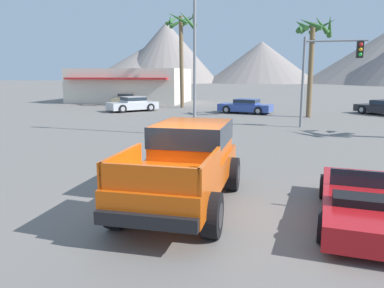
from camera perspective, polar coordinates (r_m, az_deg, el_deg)
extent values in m
plane|color=slate|center=(8.84, -2.04, -9.85)|extent=(320.00, 320.00, 0.00)
cube|color=#CC4C0C|center=(8.78, -1.39, -4.57)|extent=(1.98, 4.99, 0.57)
cube|color=#CC4C0C|center=(9.58, 0.09, 0.91)|extent=(1.78, 2.21, 0.80)
cube|color=#1E2833|center=(9.55, 0.09, 1.76)|extent=(1.81, 2.26, 0.51)
cube|color=#CC4C0C|center=(7.67, -10.61, -2.94)|extent=(0.11, 1.99, 0.48)
cube|color=#CC4C0C|center=(7.15, 2.81, -3.77)|extent=(0.11, 1.99, 0.48)
cube|color=#CC4C0C|center=(6.49, -6.66, -5.32)|extent=(1.81, 0.11, 0.48)
cube|color=black|center=(11.22, 1.88, -2.09)|extent=(1.85, 0.19, 0.24)
cube|color=black|center=(6.54, -7.10, -11.61)|extent=(1.85, 0.19, 0.24)
cylinder|color=black|center=(10.56, -4.41, -3.92)|extent=(0.33, 0.90, 0.89)
cylinder|color=#232326|center=(10.56, -4.41, -3.92)|extent=(0.35, 0.50, 0.49)
cylinder|color=black|center=(10.16, 6.18, -4.55)|extent=(0.33, 0.90, 0.89)
cylinder|color=#232326|center=(10.16, 6.18, -4.55)|extent=(0.35, 0.50, 0.49)
cylinder|color=black|center=(7.82, -11.33, -9.38)|extent=(0.33, 0.90, 0.89)
cylinder|color=#232326|center=(7.82, -11.33, -9.38)|extent=(0.35, 0.50, 0.49)
cylinder|color=black|center=(7.26, 3.10, -10.77)|extent=(0.33, 0.90, 0.89)
cylinder|color=#232326|center=(7.26, 3.10, -10.77)|extent=(0.35, 0.50, 0.49)
cube|color=#B21419|center=(8.80, 25.02, -8.27)|extent=(2.28, 4.49, 0.45)
cube|color=#1E2833|center=(9.13, 24.96, -4.87)|extent=(1.48, 0.25, 0.37)
cube|color=black|center=(7.99, 25.67, -7.87)|extent=(1.46, 0.78, 0.16)
cylinder|color=black|center=(10.05, 19.52, -6.10)|extent=(0.30, 0.63, 0.61)
cylinder|color=#9E9EA3|center=(10.05, 19.52, -6.10)|extent=(0.27, 0.36, 0.34)
cylinder|color=black|center=(7.52, 19.41, -11.76)|extent=(0.30, 0.63, 0.61)
cylinder|color=#9E9EA3|center=(7.52, 19.41, -11.76)|extent=(0.27, 0.36, 0.34)
cylinder|color=black|center=(32.38, 24.51, 4.78)|extent=(0.60, 0.66, 0.67)
cylinder|color=#9E9EA3|center=(32.38, 24.51, 4.78)|extent=(0.42, 0.43, 0.37)
cylinder|color=black|center=(33.69, 26.26, 4.83)|extent=(0.60, 0.66, 0.67)
cylinder|color=#9E9EA3|center=(33.69, 26.26, 4.83)|extent=(0.42, 0.43, 0.37)
cube|color=#B7BABF|center=(32.04, -9.06, 5.81)|extent=(4.18, 4.17, 0.59)
cube|color=#B7BABF|center=(32.04, -8.92, 6.76)|extent=(2.35, 2.35, 0.46)
cube|color=#1E2833|center=(32.04, -8.93, 6.86)|extent=(2.40, 2.40, 0.28)
cylinder|color=black|center=(30.75, -10.55, 5.29)|extent=(0.63, 0.62, 0.66)
cylinder|color=#9E9EA3|center=(30.75, -10.55, 5.29)|extent=(0.42, 0.42, 0.36)
cylinder|color=black|center=(32.39, -11.73, 5.51)|extent=(0.63, 0.62, 0.66)
cylinder|color=#9E9EA3|center=(32.39, -11.73, 5.51)|extent=(0.42, 0.42, 0.36)
cylinder|color=black|center=(31.78, -6.33, 5.57)|extent=(0.63, 0.62, 0.66)
cylinder|color=#9E9EA3|center=(31.78, -6.33, 5.57)|extent=(0.42, 0.42, 0.36)
cylinder|color=black|center=(33.37, -7.68, 5.78)|extent=(0.63, 0.62, 0.66)
cylinder|color=#9E9EA3|center=(33.37, -7.68, 5.78)|extent=(0.42, 0.42, 0.36)
cube|color=tan|center=(39.43, -9.68, 6.63)|extent=(1.93, 4.40, 0.54)
cube|color=tan|center=(39.50, -9.64, 7.32)|extent=(1.61, 1.88, 0.41)
cube|color=#1E2833|center=(39.50, -9.64, 7.39)|extent=(1.65, 1.92, 0.24)
cylinder|color=black|center=(37.88, -9.35, 6.30)|extent=(0.25, 0.67, 0.66)
cylinder|color=#9E9EA3|center=(37.88, -9.35, 6.30)|extent=(0.25, 0.37, 0.36)
cylinder|color=black|center=(38.59, -11.64, 6.30)|extent=(0.25, 0.67, 0.66)
cylinder|color=#9E9EA3|center=(38.59, -11.64, 6.30)|extent=(0.25, 0.37, 0.36)
cylinder|color=black|center=(40.34, -7.79, 6.59)|extent=(0.25, 0.67, 0.66)
cylinder|color=#9E9EA3|center=(40.34, -7.79, 6.59)|extent=(0.25, 0.37, 0.36)
cylinder|color=black|center=(41.01, -9.97, 6.60)|extent=(0.25, 0.67, 0.66)
cylinder|color=#9E9EA3|center=(41.01, -9.97, 6.60)|extent=(0.25, 0.37, 0.36)
cube|color=#334C9E|center=(30.36, 8.13, 5.52)|extent=(4.44, 2.65, 0.56)
cube|color=#334C9E|center=(30.29, 8.34, 6.42)|extent=(2.05, 1.91, 0.41)
cube|color=#1E2833|center=(30.29, 8.34, 6.52)|extent=(2.09, 1.95, 0.24)
cylinder|color=black|center=(29.98, 5.28, 5.25)|extent=(0.65, 0.35, 0.62)
cylinder|color=#9E9EA3|center=(29.98, 5.28, 5.25)|extent=(0.38, 0.30, 0.34)
cylinder|color=black|center=(31.57, 6.33, 5.50)|extent=(0.65, 0.35, 0.62)
cylinder|color=#9E9EA3|center=(31.57, 6.33, 5.50)|extent=(0.38, 0.30, 0.34)
cylinder|color=black|center=(29.21, 10.05, 4.99)|extent=(0.65, 0.35, 0.62)
cylinder|color=#9E9EA3|center=(29.21, 10.05, 4.99)|extent=(0.38, 0.30, 0.34)
cylinder|color=black|center=(30.85, 10.88, 5.25)|extent=(0.65, 0.35, 0.62)
cylinder|color=#9E9EA3|center=(30.85, 10.88, 5.25)|extent=(0.38, 0.30, 0.34)
cylinder|color=slate|center=(22.82, 16.52, 8.91)|extent=(0.16, 0.16, 5.17)
cylinder|color=slate|center=(23.07, 21.13, 14.46)|extent=(3.35, 0.11, 0.11)
cube|color=black|center=(23.25, 24.22, 12.98)|extent=(0.34, 0.26, 0.90)
sphere|color=red|center=(23.12, 24.35, 13.66)|extent=(0.20, 0.20, 0.20)
sphere|color=orange|center=(23.11, 24.30, 12.99)|extent=(0.20, 0.20, 0.20)
sphere|color=green|center=(23.09, 24.25, 12.32)|extent=(0.20, 0.20, 0.20)
cylinder|color=slate|center=(18.80, 0.40, 12.35)|extent=(0.14, 0.14, 7.32)
cylinder|color=brown|center=(34.98, -1.61, 12.25)|extent=(0.36, 0.80, 8.19)
cone|color=#2D6028|center=(35.34, 0.24, 18.53)|extent=(0.50, 2.13, 1.16)
cone|color=#2D6028|center=(36.21, -0.51, 18.35)|extent=(1.82, 1.20, 1.13)
cone|color=#2D6028|center=(36.55, -1.66, 18.21)|extent=(2.07, 0.95, 1.26)
cone|color=#2D6028|center=(36.06, -2.94, 18.34)|extent=(1.00, 1.96, 1.18)
cone|color=#2D6028|center=(35.40, -3.28, 18.28)|extent=(0.94, 1.82, 1.56)
cone|color=#2D6028|center=(34.58, -2.20, 18.64)|extent=(1.97, 0.61, 1.27)
cone|color=#2D6028|center=(34.65, -0.80, 18.46)|extent=(1.50, 1.37, 1.54)
cylinder|color=brown|center=(28.63, 17.62, 10.60)|extent=(0.36, 0.88, 6.66)
cone|color=#2D6028|center=(28.54, 20.25, 16.50)|extent=(0.61, 2.03, 1.43)
cone|color=#2D6028|center=(29.44, 19.26, 16.57)|extent=(1.85, 1.64, 1.09)
cone|color=#2D6028|center=(29.27, 17.49, 16.70)|extent=(1.53, 0.74, 1.06)
cone|color=#2D6028|center=(28.73, 16.26, 16.86)|extent=(0.79, 1.73, 1.13)
cone|color=#2D6028|center=(28.15, 16.28, 17.08)|extent=(1.06, 1.87, 1.01)
cone|color=#2D6028|center=(27.78, 17.61, 17.09)|extent=(1.68, 0.88, 1.01)
cone|color=#2D6028|center=(28.04, 19.14, 16.78)|extent=(1.29, 1.15, 1.22)
cube|color=beige|center=(42.82, -9.34, 8.79)|extent=(12.17, 7.75, 3.67)
cube|color=red|center=(38.90, -11.68, 9.74)|extent=(10.96, 0.70, 0.20)
cone|color=gray|center=(138.15, 10.55, 12.16)|extent=(39.45, 39.45, 14.45)
cone|color=gray|center=(140.76, -7.06, 11.88)|extent=(45.03, 45.03, 12.76)
cone|color=gray|center=(139.00, -3.88, 13.74)|extent=(38.17, 38.17, 21.43)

